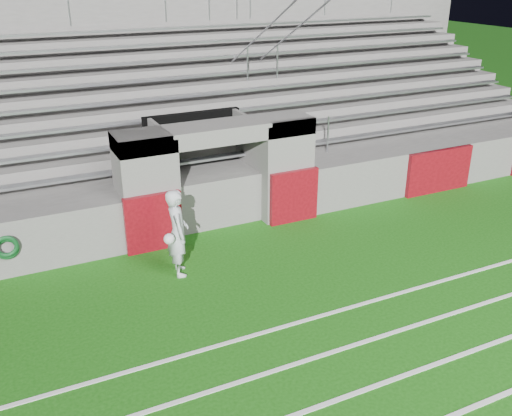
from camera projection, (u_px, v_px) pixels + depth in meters
ground at (286, 293)px, 11.32m from camera, size 90.00×90.00×0.00m
stadium_structure at (162, 125)px, 17.33m from camera, size 26.00×8.48×5.42m
goalkeeper_with_ball at (178, 233)px, 11.68m from camera, size 0.65×0.75×1.88m
hose_coil at (7, 248)px, 11.51m from camera, size 0.49×0.14×0.55m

